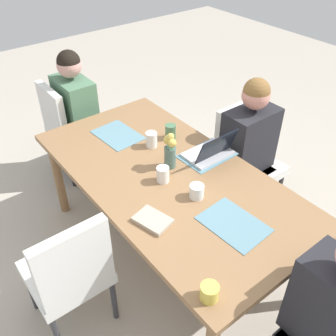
% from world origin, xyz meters
% --- Properties ---
extents(ground_plane, '(10.00, 10.00, 0.00)m').
position_xyz_m(ground_plane, '(0.00, 0.00, 0.00)').
color(ground_plane, '#B2A899').
extents(dining_table, '(1.95, 1.00, 0.74)m').
position_xyz_m(dining_table, '(0.00, 0.00, 0.67)').
color(dining_table, olive).
rests_on(dining_table, ground_plane).
extents(chair_near_left_near, '(0.44, 0.44, 0.90)m').
position_xyz_m(chair_near_left_near, '(0.07, -0.83, 0.50)').
color(chair_near_left_near, silver).
rests_on(chair_near_left_near, ground_plane).
extents(person_near_left_near, '(0.36, 0.40, 1.19)m').
position_xyz_m(person_near_left_near, '(-0.01, -0.77, 0.53)').
color(person_near_left_near, '#2D2D33').
rests_on(person_near_left_near, ground_plane).
extents(person_head_left_left_mid, '(0.40, 0.36, 1.19)m').
position_xyz_m(person_head_left_left_mid, '(-1.22, -0.03, 0.53)').
color(person_head_left_left_mid, '#2D2D33').
rests_on(person_head_left_left_mid, ground_plane).
extents(chair_head_right_left_far, '(0.44, 0.44, 0.90)m').
position_xyz_m(chair_head_right_left_far, '(1.33, 0.09, 0.50)').
color(chair_head_right_left_far, silver).
rests_on(chair_head_right_left_far, ground_plane).
extents(person_head_right_left_far, '(0.40, 0.36, 1.19)m').
position_xyz_m(person_head_right_left_far, '(1.27, 0.02, 0.53)').
color(person_head_right_left_far, '#2D2D33').
rests_on(person_head_right_left_far, ground_plane).
extents(chair_far_right_near, '(0.44, 0.44, 0.90)m').
position_xyz_m(chair_far_right_near, '(-0.11, 0.79, 0.50)').
color(chair_far_right_near, silver).
rests_on(chair_far_right_near, ground_plane).
extents(flower_vase, '(0.10, 0.08, 0.25)m').
position_xyz_m(flower_vase, '(0.06, -0.06, 0.87)').
color(flower_vase, '#4C6B60').
rests_on(flower_vase, dining_table).
extents(placemat_near_left_near, '(0.27, 0.37, 0.00)m').
position_xyz_m(placemat_near_left_near, '(-0.00, -0.34, 0.75)').
color(placemat_near_left_near, slate).
rests_on(placemat_near_left_near, dining_table).
extents(placemat_head_left_left_mid, '(0.38, 0.28, 0.00)m').
position_xyz_m(placemat_head_left_left_mid, '(-0.57, -0.01, 0.75)').
color(placemat_head_left_left_mid, slate).
rests_on(placemat_head_left_left_mid, dining_table).
extents(placemat_head_right_left_far, '(0.38, 0.28, 0.00)m').
position_xyz_m(placemat_head_right_left_far, '(0.60, 0.01, 0.75)').
color(placemat_head_right_left_far, slate).
rests_on(placemat_head_right_left_far, dining_table).
extents(laptop_near_left_near, '(0.22, 0.32, 0.21)m').
position_xyz_m(laptop_near_left_near, '(-0.03, -0.35, 0.79)').
color(laptop_near_left_near, silver).
rests_on(laptop_near_left_near, dining_table).
extents(coffee_mug_near_left, '(0.08, 0.08, 0.10)m').
position_xyz_m(coffee_mug_near_left, '(-0.03, 0.07, 0.80)').
color(coffee_mug_near_left, white).
rests_on(coffee_mug_near_left, dining_table).
extents(coffee_mug_near_right, '(0.08, 0.08, 0.11)m').
position_xyz_m(coffee_mug_near_right, '(0.33, -0.28, 0.80)').
color(coffee_mug_near_right, '#47704C').
rests_on(coffee_mug_near_right, dining_table).
extents(coffee_mug_centre_left, '(0.09, 0.09, 0.09)m').
position_xyz_m(coffee_mug_centre_left, '(-0.28, 0.00, 0.79)').
color(coffee_mug_centre_left, white).
rests_on(coffee_mug_centre_left, dining_table).
extents(coffee_mug_centre_right, '(0.08, 0.08, 0.11)m').
position_xyz_m(coffee_mug_centre_right, '(0.33, -0.11, 0.80)').
color(coffee_mug_centre_right, white).
rests_on(coffee_mug_centre_right, dining_table).
extents(coffee_mug_far_left, '(0.09, 0.09, 0.08)m').
position_xyz_m(coffee_mug_far_left, '(-0.83, 0.41, 0.78)').
color(coffee_mug_far_left, '#DBC64C').
rests_on(coffee_mug_far_left, dining_table).
extents(book_red_cover, '(0.23, 0.19, 0.02)m').
position_xyz_m(book_red_cover, '(-0.29, 0.33, 0.76)').
color(book_red_cover, '#B2A38E').
rests_on(book_red_cover, dining_table).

